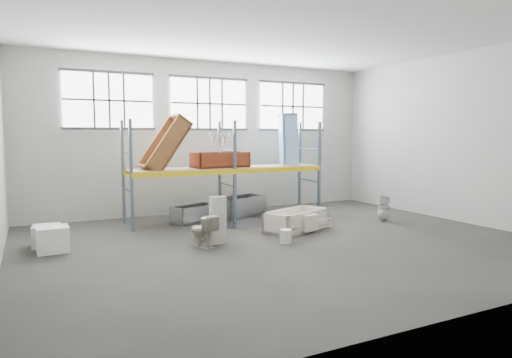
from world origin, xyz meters
TOP-DOWN VIEW (x-y plane):
  - floor at (0.00, 0.00)m, footprint 12.00×10.00m
  - ceiling at (0.00, 0.00)m, footprint 12.00×10.00m
  - wall_back at (0.00, 5.05)m, footprint 12.00×0.10m
  - wall_front at (0.00, -5.05)m, footprint 12.00×0.10m
  - wall_right at (6.05, 0.00)m, footprint 0.10×10.00m
  - window_left at (-3.20, 4.94)m, footprint 2.60×0.04m
  - window_mid at (0.00, 4.94)m, footprint 2.60×0.04m
  - window_right at (3.20, 4.94)m, footprint 2.60×0.04m
  - rack_upright_la at (-3.00, 2.90)m, footprint 0.08×0.08m
  - rack_upright_lb at (-3.00, 4.10)m, footprint 0.08×0.08m
  - rack_upright_ma at (0.00, 2.90)m, footprint 0.08×0.08m
  - rack_upright_mb at (0.00, 4.10)m, footprint 0.08×0.08m
  - rack_upright_ra at (3.00, 2.90)m, footprint 0.08×0.08m
  - rack_upright_rb at (3.00, 4.10)m, footprint 0.08×0.08m
  - rack_beam_front at (0.00, 2.90)m, footprint 6.00×0.10m
  - rack_beam_back at (0.00, 4.10)m, footprint 6.00×0.10m
  - shelf_deck at (0.00, 3.50)m, footprint 5.90×1.10m
  - wet_patch at (0.00, 2.70)m, footprint 1.80×1.80m
  - bathtub_beige at (1.00, 1.05)m, footprint 2.05×1.51m
  - cistern_spare at (1.09, 0.57)m, footprint 0.47×0.28m
  - sink_in_tub at (0.47, 0.54)m, footprint 0.55×0.55m
  - toilet_beige at (-1.89, 0.47)m, footprint 0.61×0.83m
  - cistern_tall at (-1.46, 0.61)m, footprint 0.38×0.27m
  - toilet_white at (4.03, 0.98)m, footprint 0.48×0.48m
  - steel_tub_left at (-1.10, 3.47)m, footprint 1.47×1.08m
  - steel_tub_right at (0.59, 3.77)m, footprint 1.84×1.37m
  - rust_tub_flat at (-0.25, 3.44)m, footprint 1.73×0.92m
  - rust_tub_tilted at (-1.93, 3.47)m, footprint 1.48×0.91m
  - sink_on_shelf at (-0.31, 3.28)m, footprint 0.71×0.57m
  - blue_tub_upright at (2.28, 3.68)m, footprint 0.79×0.96m
  - bucket at (-0.01, -0.10)m, footprint 0.34×0.34m
  - carton_near at (-5.01, 1.49)m, footprint 0.67×0.58m
  - carton_far at (-5.12, 2.13)m, footprint 0.65×0.65m

SIDE VIEW (x-z plane):
  - floor at x=0.00m, z-range -0.10..0.00m
  - wet_patch at x=0.00m, z-range 0.00..0.00m
  - sink_in_tub at x=0.47m, z-range 0.08..0.24m
  - bucket at x=-0.01m, z-range 0.00..0.33m
  - steel_tub_left at x=-1.10m, z-range 0.00..0.49m
  - carton_far at x=-5.12m, z-range 0.00..0.49m
  - bathtub_beige at x=1.00m, z-range 0.00..0.55m
  - cistern_spare at x=1.09m, z-range 0.07..0.49m
  - carton_near at x=-5.01m, z-range 0.00..0.56m
  - steel_tub_right at x=0.59m, z-range 0.00..0.61m
  - toilet_beige at x=-1.89m, z-range 0.00..0.75m
  - toilet_white at x=4.03m, z-range 0.00..0.83m
  - cistern_tall at x=-1.46m, z-range 0.00..1.12m
  - rack_upright_la at x=-3.00m, z-range 0.00..3.00m
  - rack_upright_lb at x=-3.00m, z-range 0.00..3.00m
  - rack_upright_ma at x=0.00m, z-range 0.00..3.00m
  - rack_upright_mb at x=0.00m, z-range 0.00..3.00m
  - rack_upright_ra at x=3.00m, z-range 0.00..3.00m
  - rack_upright_rb at x=3.00m, z-range 0.00..3.00m
  - rack_beam_front at x=0.00m, z-range 1.43..1.57m
  - rack_beam_back at x=0.00m, z-range 1.43..1.57m
  - shelf_deck at x=0.00m, z-range 1.57..1.59m
  - rust_tub_flat at x=-0.25m, z-range 1.58..2.06m
  - sink_on_shelf at x=-0.31m, z-range 1.80..2.39m
  - rust_tub_tilted at x=-1.93m, z-range 1.42..3.17m
  - blue_tub_upright at x=2.28m, z-range 1.51..3.28m
  - wall_back at x=0.00m, z-range 0.00..5.00m
  - wall_front at x=0.00m, z-range 0.00..5.00m
  - wall_right at x=6.05m, z-range 0.00..5.00m
  - window_left at x=-3.20m, z-range 2.80..4.40m
  - window_mid at x=0.00m, z-range 2.80..4.40m
  - window_right at x=3.20m, z-range 2.80..4.40m
  - ceiling at x=0.00m, z-range 5.00..5.10m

